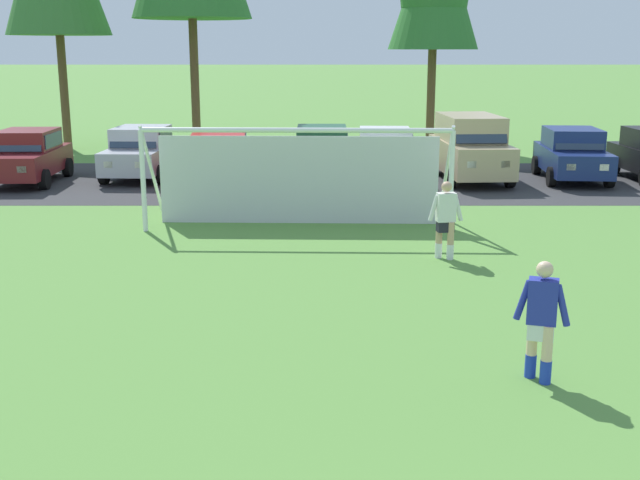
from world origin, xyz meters
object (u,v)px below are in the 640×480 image
soccer_goal (295,174)px  parked_car_slot_far_right (569,154)px  parked_car_slot_right (467,147)px  parked_car_slot_center_right (382,155)px  parked_car_slot_center_left (216,160)px  player_midfield_center (538,321)px  parked_car_slot_far_left (24,156)px  parked_car_slot_center (319,152)px  parked_car_slot_left (138,152)px  player_defender_far (442,220)px

soccer_goal → parked_car_slot_far_right: (8.93, 6.86, -0.42)m
parked_car_slot_right → parked_car_slot_far_right: bearing=-0.1°
parked_car_slot_center_right → parked_car_slot_center_left: bearing=-167.7°
soccer_goal → player_midfield_center: 10.14m
parked_car_slot_right → parked_car_slot_center_right: bearing=-177.0°
parked_car_slot_far_left → parked_car_slot_center: bearing=6.4°
parked_car_slot_center → parked_car_slot_far_right: same height
parked_car_slot_far_left → player_midfield_center: bearing=-52.0°
parked_car_slot_center_left → parked_car_slot_far_right: bearing=6.4°
parked_car_slot_center_right → parked_car_slot_far_left: bearing=-178.4°
parked_car_slot_far_right → parked_car_slot_center_left: bearing=-173.6°
parked_car_slot_center_left → parked_car_slot_right: bearing=9.1°
parked_car_slot_right → parked_car_slot_far_right: parked_car_slot_right is taller
parked_car_slot_center → parked_car_slot_right: (4.92, -0.60, 0.24)m
soccer_goal → parked_car_slot_center_right: 7.25m
soccer_goal → parked_car_slot_center: bearing=85.4°
parked_car_slot_center_right → parked_car_slot_right: parked_car_slot_right is taller
player_midfield_center → parked_car_slot_left: bearing=117.9°
parked_car_slot_left → parked_car_slot_center_left: (2.88, -1.84, 0.00)m
parked_car_slot_center_left → parked_car_slot_center_right: same height
player_midfield_center → parked_car_slot_far_right: (5.49, 16.38, 0.05)m
player_midfield_center → parked_car_slot_center_right: bearing=92.6°
parked_car_slot_left → parked_car_slot_center_left: size_ratio=0.99×
soccer_goal → parked_car_slot_left: (-5.52, 7.39, -0.42)m
parked_car_slot_center_left → parked_car_slot_center: size_ratio=1.03×
soccer_goal → parked_car_slot_far_left: bearing=144.7°
player_defender_far → parked_car_slot_far_right: (5.77, 10.12, 0.05)m
player_midfield_center → soccer_goal: bearing=109.9°
player_midfield_center → player_defender_far: size_ratio=1.00×
parked_car_slot_center_left → parked_car_slot_center_right: size_ratio=1.01×
parked_car_slot_center → parked_car_slot_center_right: same height
parked_car_slot_left → parked_car_slot_center: 6.12m
parked_car_slot_center_left → parked_car_slot_center_right: bearing=12.3°
player_defender_far → parked_car_slot_far_left: size_ratio=0.39×
parked_car_slot_center_left → parked_car_slot_center: bearing=30.5°
parked_car_slot_far_left → player_defender_far: bearing=-38.4°
player_defender_far → parked_car_slot_center_left: (-5.79, 8.81, 0.05)m
parked_car_slot_left → parked_car_slot_far_right: (14.45, -0.53, 0.00)m
player_defender_far → parked_car_slot_right: parked_car_slot_right is taller
player_midfield_center → parked_car_slot_center: parked_car_slot_center is taller
parked_car_slot_left → parked_car_slot_center_right: same height
player_midfield_center → parked_car_slot_center: 17.23m
parked_car_slot_far_right → player_midfield_center: bearing=-108.5°
player_midfield_center → parked_car_slot_far_right: 17.28m
soccer_goal → parked_car_slot_center: soccer_goal is taller
parked_car_slot_left → parked_car_slot_far_right: bearing=-2.1°
parked_car_slot_right → parked_car_slot_left: bearing=177.3°
parked_car_slot_far_left → parked_car_slot_center: size_ratio=1.01×
player_defender_far → parked_car_slot_center_left: size_ratio=0.38×
parked_car_slot_left → parked_car_slot_center_right: bearing=-4.7°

